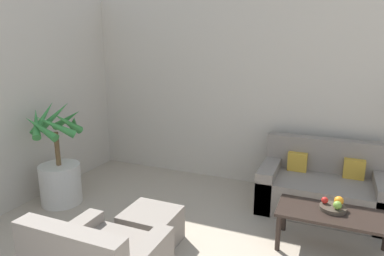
# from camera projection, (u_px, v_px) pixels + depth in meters

# --- Properties ---
(wall_back) EXTENTS (8.31, 0.06, 2.70)m
(wall_back) POSITION_uv_depth(u_px,v_px,m) (317.00, 95.00, 4.51)
(wall_back) COLOR #BCB2A3
(wall_back) RESTS_ON ground_plane
(potted_palm) EXTENTS (0.71, 0.72, 1.33)m
(potted_palm) POSITION_uv_depth(u_px,v_px,m) (59.00, 170.00, 4.36)
(potted_palm) COLOR beige
(potted_palm) RESTS_ON ground_plane
(sofa_loveseat) EXTENTS (1.49, 0.83, 0.84)m
(sofa_loveseat) POSITION_uv_depth(u_px,v_px,m) (322.00, 189.00, 4.21)
(sofa_loveseat) COLOR gray
(sofa_loveseat) RESTS_ON ground_plane
(coffee_table) EXTENTS (1.08, 0.50, 0.41)m
(coffee_table) POSITION_uv_depth(u_px,v_px,m) (334.00, 218.00, 3.35)
(coffee_table) COLOR black
(coffee_table) RESTS_ON ground_plane
(fruit_bowl) EXTENTS (0.26, 0.26, 0.04)m
(fruit_bowl) POSITION_uv_depth(u_px,v_px,m) (333.00, 208.00, 3.39)
(fruit_bowl) COLOR #42382D
(fruit_bowl) RESTS_ON coffee_table
(apple_red) EXTENTS (0.07, 0.07, 0.07)m
(apple_red) POSITION_uv_depth(u_px,v_px,m) (325.00, 200.00, 3.44)
(apple_red) COLOR red
(apple_red) RESTS_ON fruit_bowl
(apple_green) EXTENTS (0.08, 0.08, 0.08)m
(apple_green) POSITION_uv_depth(u_px,v_px,m) (337.00, 205.00, 3.32)
(apple_green) COLOR olive
(apple_green) RESTS_ON fruit_bowl
(orange_fruit) EXTENTS (0.09, 0.09, 0.09)m
(orange_fruit) POSITION_uv_depth(u_px,v_px,m) (339.00, 201.00, 3.40)
(orange_fruit) COLOR orange
(orange_fruit) RESTS_ON fruit_bowl
(ottoman) EXTENTS (0.54, 0.50, 0.36)m
(ottoman) POSITION_uv_depth(u_px,v_px,m) (151.00, 228.00, 3.50)
(ottoman) COLOR gray
(ottoman) RESTS_ON ground_plane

